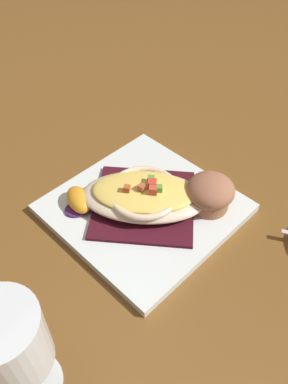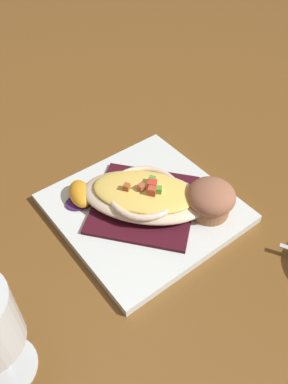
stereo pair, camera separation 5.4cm
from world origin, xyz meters
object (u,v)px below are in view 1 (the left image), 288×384
gratin_dish (144,195)px  orange_garnish (79,201)px  square_plate (144,208)px  stemmed_glass (8,345)px  muffin (210,193)px

gratin_dish → orange_garnish: 0.10m
square_plate → gratin_dish: 0.03m
stemmed_glass → muffin: bearing=87.4°
square_plate → muffin: size_ratio=3.48×
square_plate → muffin: 0.11m
gratin_dish → muffin: size_ratio=2.97×
muffin → stemmed_glass: size_ratio=0.48×
muffin → stemmed_glass: 0.36m
square_plate → muffin: muffin is taller
gratin_dish → stemmed_glass: stemmed_glass is taller
muffin → orange_garnish: size_ratio=1.11×
gratin_dish → orange_garnish: gratin_dish is taller
muffin → orange_garnish: 0.20m
stemmed_glass → square_plate: bearing=102.4°
orange_garnish → stemmed_glass: 0.28m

